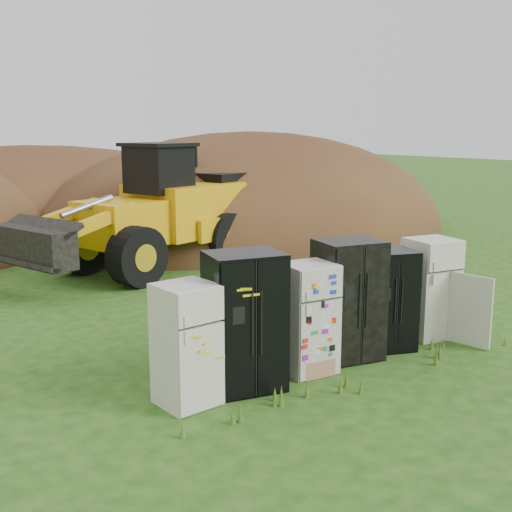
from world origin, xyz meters
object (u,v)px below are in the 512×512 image
(fridge_black_right, at_px, (388,300))
(fridge_dark_mid, at_px, (348,300))
(fridge_sticker, at_px, (308,318))
(fridge_black_side, at_px, (245,321))
(wheel_loader, at_px, (136,210))
(fridge_open_door, at_px, (430,288))
(fridge_leftmost, at_px, (186,345))

(fridge_black_right, bearing_deg, fridge_dark_mid, -162.95)
(fridge_sticker, height_order, fridge_dark_mid, fridge_dark_mid)
(fridge_sticker, bearing_deg, fridge_black_right, 7.31)
(fridge_black_side, xyz_separation_m, fridge_dark_mid, (2.03, 0.03, -0.02))
(fridge_black_right, relative_size, wheel_loader, 0.25)
(fridge_black_right, relative_size, fridge_open_door, 0.95)
(fridge_sticker, distance_m, wheel_loader, 7.68)
(fridge_black_side, distance_m, wheel_loader, 7.84)
(fridge_open_door, xyz_separation_m, wheel_loader, (-1.94, 7.59, 0.75))
(fridge_dark_mid, bearing_deg, fridge_open_door, 11.43)
(fridge_leftmost, relative_size, fridge_black_side, 0.84)
(fridge_black_right, distance_m, fridge_open_door, 1.08)
(fridge_black_side, xyz_separation_m, wheel_loader, (2.02, 7.55, 0.65))
(fridge_dark_mid, relative_size, fridge_open_door, 1.09)
(fridge_black_side, height_order, fridge_black_right, fridge_black_side)
(fridge_black_right, bearing_deg, fridge_leftmost, -159.57)
(fridge_black_side, xyz_separation_m, fridge_sticker, (1.13, -0.04, -0.14))
(fridge_open_door, bearing_deg, fridge_black_side, -169.43)
(fridge_open_door, relative_size, wheel_loader, 0.26)
(fridge_leftmost, height_order, fridge_sticker, fridge_sticker)
(fridge_leftmost, bearing_deg, fridge_sticker, -5.36)
(wheel_loader, bearing_deg, fridge_black_right, -98.65)
(fridge_black_side, distance_m, fridge_open_door, 3.96)
(fridge_black_side, relative_size, fridge_black_right, 1.17)
(fridge_dark_mid, bearing_deg, fridge_black_right, 9.09)
(fridge_leftmost, xyz_separation_m, fridge_black_right, (3.80, -0.07, 0.01))
(fridge_leftmost, distance_m, wheel_loader, 8.12)
(fridge_open_door, bearing_deg, fridge_dark_mid, -170.85)
(fridge_leftmost, bearing_deg, fridge_black_side, -5.15)
(fridge_black_side, relative_size, fridge_sticker, 1.17)
(fridge_dark_mid, distance_m, fridge_black_right, 0.86)
(fridge_dark_mid, bearing_deg, fridge_leftmost, -166.56)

